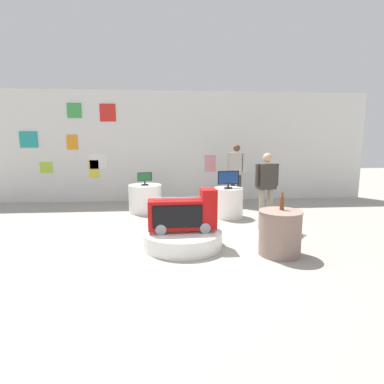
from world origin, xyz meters
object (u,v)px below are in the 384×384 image
(side_table_round, at_px, (280,232))
(bottle_on_side_table, at_px, (282,203))
(display_pedestal_left_rear, at_px, (145,198))
(display_pedestal_center_rear, at_px, (228,203))
(tv_on_left_rear, at_px, (145,178))
(shopper_browsing_rear, at_px, (267,185))
(novelty_firetruck_tv, at_px, (184,214))
(tv_on_center_rear, at_px, (228,179))
(shopper_browsing_near_truck, at_px, (236,170))
(main_display_pedestal, at_px, (182,239))

(side_table_round, distance_m, bottle_on_side_table, 0.50)
(display_pedestal_left_rear, relative_size, display_pedestal_center_rear, 1.17)
(tv_on_left_rear, bearing_deg, display_pedestal_center_rear, -19.20)
(display_pedestal_left_rear, relative_size, shopper_browsing_rear, 0.53)
(tv_on_left_rear, bearing_deg, display_pedestal_left_rear, 70.94)
(display_pedestal_left_rear, distance_m, display_pedestal_center_rear, 2.23)
(tv_on_left_rear, distance_m, bottle_on_side_table, 4.17)
(novelty_firetruck_tv, distance_m, side_table_round, 1.69)
(bottle_on_side_table, bearing_deg, tv_on_center_rear, 98.70)
(novelty_firetruck_tv, xyz_separation_m, display_pedestal_left_rear, (-0.87, 2.88, -0.24))
(tv_on_left_rear, height_order, shopper_browsing_rear, shopper_browsing_rear)
(bottle_on_side_table, bearing_deg, shopper_browsing_rear, 81.98)
(novelty_firetruck_tv, height_order, shopper_browsing_rear, shopper_browsing_rear)
(display_pedestal_center_rear, height_order, shopper_browsing_rear, shopper_browsing_rear)
(display_pedestal_center_rear, distance_m, shopper_browsing_near_truck, 1.59)
(tv_on_center_rear, height_order, shopper_browsing_rear, shopper_browsing_rear)
(main_display_pedestal, xyz_separation_m, novelty_firetruck_tv, (0.03, -0.01, 0.46))
(novelty_firetruck_tv, bearing_deg, main_display_pedestal, 166.99)
(display_pedestal_left_rear, xyz_separation_m, bottle_on_side_table, (2.50, -3.34, 0.51))
(tv_on_left_rear, distance_m, shopper_browsing_near_truck, 2.68)
(bottle_on_side_table, bearing_deg, main_display_pedestal, 164.37)
(tv_on_left_rear, xyz_separation_m, bottle_on_side_table, (2.50, -3.34, -0.04))
(tv_on_left_rear, xyz_separation_m, display_pedestal_center_rear, (2.11, -0.73, -0.55))
(main_display_pedestal, relative_size, novelty_firetruck_tv, 1.17)
(novelty_firetruck_tv, relative_size, tv_on_center_rear, 2.28)
(main_display_pedestal, bearing_deg, display_pedestal_left_rear, 106.30)
(side_table_round, bearing_deg, display_pedestal_left_rear, 125.71)
(shopper_browsing_rear, bearing_deg, tv_on_center_rear, 118.45)
(display_pedestal_left_rear, bearing_deg, main_display_pedestal, -73.70)
(tv_on_center_rear, relative_size, shopper_browsing_near_truck, 0.30)
(shopper_browsing_near_truck, bearing_deg, display_pedestal_left_rear, -166.92)
(tv_on_left_rear, relative_size, side_table_round, 0.49)
(tv_on_center_rear, bearing_deg, display_pedestal_left_rear, 160.59)
(display_pedestal_center_rear, xyz_separation_m, shopper_browsing_near_truck, (0.50, 1.34, 0.69))
(novelty_firetruck_tv, xyz_separation_m, tv_on_center_rear, (1.24, 2.14, 0.36))
(novelty_firetruck_tv, relative_size, shopper_browsing_rear, 0.75)
(novelty_firetruck_tv, relative_size, shopper_browsing_near_truck, 0.69)
(tv_on_left_rear, xyz_separation_m, shopper_browsing_near_truck, (2.60, 0.61, 0.13))
(main_display_pedestal, distance_m, display_pedestal_center_rear, 2.50)
(display_pedestal_left_rear, distance_m, shopper_browsing_near_truck, 2.76)
(main_display_pedestal, xyz_separation_m, shopper_browsing_rear, (1.87, 1.02, 0.82))
(main_display_pedestal, relative_size, shopper_browsing_near_truck, 0.81)
(tv_on_left_rear, height_order, display_pedestal_center_rear, tv_on_left_rear)
(main_display_pedestal, height_order, display_pedestal_left_rear, display_pedestal_left_rear)
(main_display_pedestal, bearing_deg, shopper_browsing_near_truck, 63.19)
(display_pedestal_left_rear, height_order, bottle_on_side_table, bottle_on_side_table)
(display_pedestal_left_rear, height_order, tv_on_center_rear, tv_on_center_rear)
(novelty_firetruck_tv, distance_m, shopper_browsing_near_truck, 3.92)
(main_display_pedestal, distance_m, display_pedestal_left_rear, 3.01)
(tv_on_left_rear, height_order, bottle_on_side_table, tv_on_left_rear)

